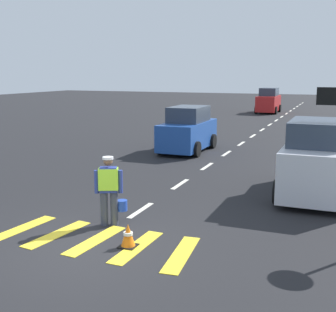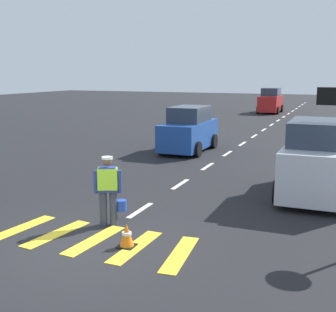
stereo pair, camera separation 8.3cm
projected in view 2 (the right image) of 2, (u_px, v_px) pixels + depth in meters
ground_plane at (265, 129)px, 28.36m from camera, size 96.00×96.00×0.00m
crosswalk_stripes at (94, 240)px, 9.65m from camera, size 4.56×1.93×0.01m
lane_center_line at (275, 123)px, 32.18m from camera, size 0.14×46.40×0.01m
road_worker at (109, 187)px, 10.47m from camera, size 0.67×0.57×1.67m
traffic_cone_near at (127, 235)px, 9.25m from camera, size 0.36×0.36×0.51m
car_oncoming_third at (271, 101)px, 39.73m from camera, size 1.91×3.98×2.23m
car_oncoming_lead at (189, 131)px, 20.41m from camera, size 1.91×3.97×2.07m
car_parked_curbside at (317, 161)px, 12.93m from camera, size 2.06×4.14×2.25m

